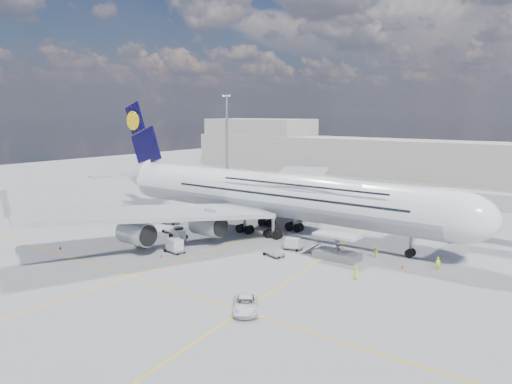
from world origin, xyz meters
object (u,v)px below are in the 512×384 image
Objects in this scene: cone_wing_right_outer at (60,248)px; dolly_row_c at (174,245)px; cone_nose at (403,266)px; cone_wing_left_inner at (324,211)px; crew_loader at (375,252)px; cone_wing_left_outer at (277,208)px; light_mast at (227,140)px; baggage_tug at (178,233)px; cargo_loader at (336,250)px; dolly_nose_far at (274,254)px; catering_truck_outer at (330,188)px; cone_tail at (163,206)px; cone_wing_right_inner at (162,256)px; crew_van at (356,273)px; dolly_nose_near at (293,243)px; crew_wing at (131,231)px; dolly_row_a at (171,231)px; dolly_row_b at (143,240)px; catering_truck_inner at (272,195)px; crew_tug at (136,243)px; airliner at (271,194)px; service_van at (246,304)px; crew_nose at (438,264)px; jet_bridge at (469,203)px; dolly_back at (171,222)px.

dolly_row_c is at bearing 31.57° from cone_wing_right_outer.
cone_wing_left_inner is at bearing 135.67° from cone_nose.
crew_loader reaches higher than cone_wing_left_outer.
light_mast reaches higher than baggage_tug.
cargo_loader is 2.41× the size of dolly_nose_far.
catering_truck_outer is at bearing 108.79° from dolly_row_c.
cone_wing_right_inner is at bearing -42.13° from cone_tail.
cone_wing_left_inner is at bearing 10.45° from crew_van.
crew_wing is at bearing -172.77° from dolly_nose_near.
baggage_tug reaches higher than dolly_row_a.
dolly_nose_near reaches higher than cone_wing_right_outer.
dolly_row_b reaches higher than dolly_nose_far.
light_mast is 4.09× the size of catering_truck_inner.
cone_wing_left_outer is at bearing -30.41° from light_mast.
crew_tug is 39.41m from cone_wing_left_outer.
baggage_tug is at bearing -127.33° from airliner.
airliner reaches higher than crew_wing.
cargo_loader is at bearing 30.66° from cone_wing_right_outer.
dolly_row_a is 6.96× the size of cone_nose.
cargo_loader is 14.07× the size of cone_tail.
cone_wing_left_inner is at bearing 74.12° from service_van.
crew_wing is 35.44m from cone_wing_left_outer.
light_mast reaches higher than crew_wing.
crew_tug is at bearing 126.08° from service_van.
cone_nose is at bearing -9.22° from dolly_nose_near.
crew_loader reaches higher than dolly_nose_far.
dolly_row_a is 5.39× the size of cone_wing_left_outer.
cone_tail is at bearing 166.76° from cargo_loader.
cargo_loader is 16.87× the size of cone_wing_right_outer.
airliner is 161.12× the size of cone_wing_right_inner.
crew_nose reaches higher than dolly_row_b.
catering_truck_outer is (-27.64, 47.72, 0.70)m from cargo_loader.
cone_wing_left_outer is at bearing 115.74° from baggage_tug.
cone_wing_left_outer is at bearing 142.51° from dolly_nose_far.
dolly_row_c is 12.82m from crew_wing.
dolly_row_b is 0.48× the size of catering_truck_inner.
dolly_row_b is 33.89m from crew_van.
dolly_nose_far is 16.20m from cone_wing_right_inner.
crew_van reaches higher than cone_wing_left_inner.
crew_van reaches higher than dolly_nose_far.
dolly_row_b is at bearing -142.78° from jet_bridge.
cone_nose and cone_wing_right_inner have the same top height.
light_mast is at bearing 122.80° from cone_wing_right_inner.
crew_van is 42.58m from cone_wing_left_inner.
crew_wing is (-12.67, 2.00, -0.15)m from dolly_row_c.
dolly_back is 27.80m from dolly_nose_near.
jet_bridge is 3.01× the size of catering_truck_inner.
jet_bridge is at bearing -16.17° from catering_truck_inner.
crew_nose is (21.13, 7.55, 0.59)m from dolly_nose_far.
dolly_row_b is 5.98× the size of cone_wing_right_outer.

